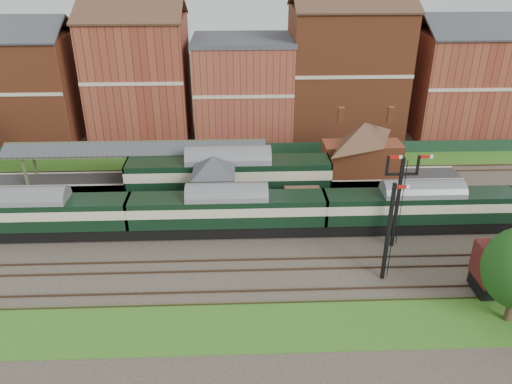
{
  "coord_description": "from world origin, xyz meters",
  "views": [
    {
      "loc": [
        -0.79,
        -37.6,
        22.8
      ],
      "look_at": [
        0.75,
        2.0,
        3.0
      ],
      "focal_mm": 35.0,
      "sensor_mm": 36.0,
      "label": 1
    }
  ],
  "objects_px": {
    "semaphore_bracket": "(399,196)",
    "signal_box": "(214,185)",
    "dmu_train": "(227,211)",
    "platform_railcar": "(229,175)"
  },
  "relations": [
    {
      "from": "semaphore_bracket",
      "to": "signal_box",
      "type": "bearing_deg",
      "value": 159.08
    },
    {
      "from": "signal_box",
      "to": "dmu_train",
      "type": "distance_m",
      "value": 3.59
    },
    {
      "from": "signal_box",
      "to": "semaphore_bracket",
      "type": "height_order",
      "value": "semaphore_bracket"
    },
    {
      "from": "semaphore_bracket",
      "to": "dmu_train",
      "type": "bearing_deg",
      "value": 169.75
    },
    {
      "from": "dmu_train",
      "to": "semaphore_bracket",
      "type": "bearing_deg",
      "value": -10.25
    },
    {
      "from": "semaphore_bracket",
      "to": "platform_railcar",
      "type": "relative_size",
      "value": 0.42
    },
    {
      "from": "signal_box",
      "to": "platform_railcar",
      "type": "relative_size",
      "value": 0.31
    },
    {
      "from": "platform_railcar",
      "to": "semaphore_bracket",
      "type": "bearing_deg",
      "value": -33.19
    },
    {
      "from": "semaphore_bracket",
      "to": "platform_railcar",
      "type": "xyz_separation_m",
      "value": [
        -13.76,
        9.0,
        -2.0
      ]
    },
    {
      "from": "semaphore_bracket",
      "to": "platform_railcar",
      "type": "bearing_deg",
      "value": 146.81
    }
  ]
}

